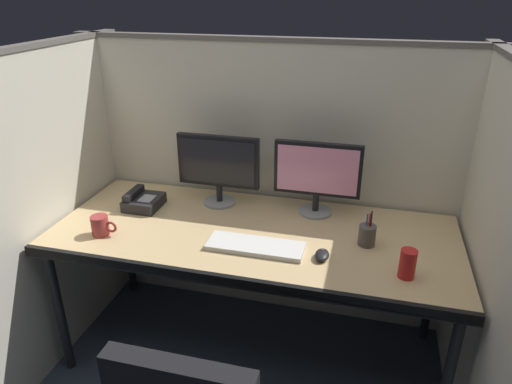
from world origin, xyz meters
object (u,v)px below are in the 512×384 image
object	(u,v)px
computer_mouse	(322,255)
keyboard_main	(255,246)
coffee_mug	(101,226)
monitor_right	(317,174)
soda_can	(408,264)
desk_phone	(143,201)
monitor_left	(218,165)
desk	(253,241)
pen_cup	(367,235)

from	to	relation	value
computer_mouse	keyboard_main	bearing A→B (deg)	178.19
computer_mouse	coffee_mug	distance (m)	1.02
monitor_right	coffee_mug	bearing A→B (deg)	-153.11
keyboard_main	computer_mouse	bearing A→B (deg)	-1.81
computer_mouse	soda_can	distance (m)	0.35
desk_phone	computer_mouse	bearing A→B (deg)	-15.22
monitor_left	desk_phone	xyz separation A→B (m)	(-0.37, -0.14, -0.18)
desk	pen_cup	distance (m)	0.53
keyboard_main	computer_mouse	distance (m)	0.30
keyboard_main	pen_cup	world-z (taller)	pen_cup
monitor_right	keyboard_main	world-z (taller)	monitor_right
computer_mouse	pen_cup	bearing A→B (deg)	42.62
desk	computer_mouse	xyz separation A→B (m)	(0.34, -0.15, 0.07)
monitor_right	coffee_mug	xyz separation A→B (m)	(-0.93, -0.47, -0.17)
computer_mouse	monitor_right	bearing A→B (deg)	101.66
monitor_right	coffee_mug	distance (m)	1.06
desk	coffee_mug	distance (m)	0.71
desk	monitor_left	distance (m)	0.45
monitor_left	keyboard_main	distance (m)	0.54
monitor_right	pen_cup	world-z (taller)	monitor_right
desk	monitor_right	world-z (taller)	monitor_right
desk	keyboard_main	world-z (taller)	keyboard_main
keyboard_main	desk_phone	xyz separation A→B (m)	(-0.67, 0.25, 0.02)
pen_cup	coffee_mug	distance (m)	1.22
keyboard_main	pen_cup	xyz separation A→B (m)	(0.47, 0.15, 0.04)
pen_cup	desk_phone	bearing A→B (deg)	175.07
soda_can	monitor_left	bearing A→B (deg)	153.94
computer_mouse	desk_phone	size ratio (longest dim) A/B	0.51
keyboard_main	monitor_right	bearing A→B (deg)	63.20
monitor_right	desk_phone	world-z (taller)	monitor_right
desk	pen_cup	world-z (taller)	pen_cup
monitor_right	desk_phone	bearing A→B (deg)	-169.78
pen_cup	soda_can	bearing A→B (deg)	-52.81
desk	monitor_right	size ratio (longest dim) A/B	4.42
monitor_left	monitor_right	size ratio (longest dim) A/B	1.00
monitor_right	desk_phone	distance (m)	0.91
monitor_left	computer_mouse	world-z (taller)	monitor_left
keyboard_main	computer_mouse	world-z (taller)	computer_mouse
desk	soda_can	world-z (taller)	soda_can
coffee_mug	monitor_right	bearing A→B (deg)	26.89
pen_cup	computer_mouse	bearing A→B (deg)	-137.38
monitor_right	soda_can	xyz separation A→B (m)	(0.43, -0.47, -0.15)
desk_phone	monitor_left	bearing A→B (deg)	21.23
computer_mouse	desk_phone	xyz separation A→B (m)	(-0.97, 0.26, 0.02)
desk	coffee_mug	bearing A→B (deg)	-163.57
soda_can	computer_mouse	bearing A→B (deg)	171.55
desk_phone	coffee_mug	world-z (taller)	coffee_mug
keyboard_main	monitor_left	bearing A→B (deg)	127.02
desk	monitor_right	bearing A→B (deg)	46.78
desk	soda_can	size ratio (longest dim) A/B	15.57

